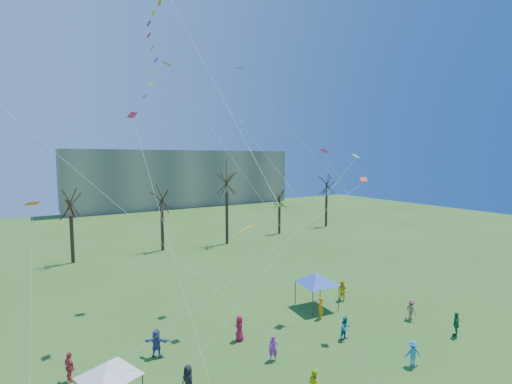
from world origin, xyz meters
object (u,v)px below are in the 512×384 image
big_box_kite (160,35)px  canopy_tent_white (109,369)px  distant_building (182,178)px  canopy_tent_blue (317,278)px

big_box_kite → canopy_tent_white: 17.10m
distant_building → canopy_tent_blue: size_ratio=14.65×
canopy_tent_white → canopy_tent_blue: (17.58, 4.13, 0.33)m
distant_building → canopy_tent_white: bearing=-112.6°
distant_building → canopy_tent_white: size_ratio=17.85×
distant_building → big_box_kite: big_box_kite is taller
big_box_kite → canopy_tent_blue: size_ratio=5.98×
distant_building → canopy_tent_blue: (-14.08, -71.80, -4.88)m
big_box_kite → canopy_tent_blue: (14.57, 4.39, -16.50)m
distant_building → big_box_kite: size_ratio=2.45×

